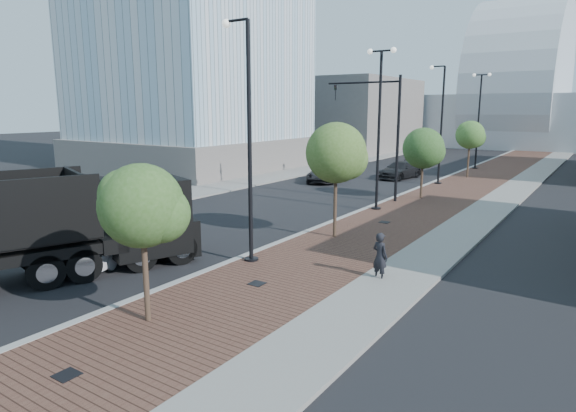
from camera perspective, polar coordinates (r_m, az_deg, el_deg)
The scene contains 24 objects.
sidewalk at distance 45.75m, azimuth 22.72°, elevation 3.00°, with size 7.00×140.00×0.12m, color #4C2D23.
concrete_strip at distance 45.32m, azimuth 26.06°, elevation 2.66°, with size 2.40×140.00×0.13m, color slate.
curb at distance 46.53m, azimuth 18.50°, elevation 3.43°, with size 0.30×140.00×0.14m, color gray.
west_sidewalk at distance 51.46m, azimuth 4.40°, elevation 4.67°, with size 4.00×140.00×0.12m, color slate.
dump_truck at distance 19.29m, azimuth -25.74°, elevation -2.95°, with size 7.62×13.92×3.81m.
white_sedan at distance 20.79m, azimuth -19.63°, elevation -4.21°, with size 1.38×3.97×1.31m, color silver.
dark_car_mid at distance 40.50m, azimuth 4.00°, elevation 3.73°, with size 2.18×4.72×1.31m, color black.
dark_car_far at distance 43.62m, azimuth 12.94°, elevation 4.11°, with size 2.05×5.03×1.46m, color black.
pedestrian at distance 17.55m, azimuth 10.67°, elevation -5.82°, with size 0.64×0.42×1.74m, color black.
streetlight_1 at distance 18.67m, azimuth -4.75°, elevation 6.23°, with size 1.44×0.56×9.21m.
streetlight_2 at distance 28.94m, azimuth 10.53°, elevation 8.82°, with size 1.72×0.56×9.28m.
streetlight_3 at distance 40.28m, azimuth 17.24°, elevation 8.48°, with size 1.44×0.56×9.21m.
streetlight_4 at distance 51.84m, azimuth 21.28°, elevation 9.27°, with size 1.72×0.56×9.28m.
traffic_mast at distance 32.05m, azimuth 11.21°, elevation 9.31°, with size 5.09×0.20×8.00m.
tree_0 at distance 13.74m, azimuth -16.48°, elevation -0.03°, with size 2.35×2.30×4.55m.
tree_1 at distance 22.26m, azimuth 5.75°, elevation 6.14°, with size 2.75×2.75×5.39m.
tree_2 at distance 33.35m, azimuth 15.57°, elevation 6.48°, with size 2.68×2.68×4.76m.
tree_3 at distance 44.86m, azimuth 20.50°, elevation 7.75°, with size 2.43×2.39×4.95m.
tower_podium at distance 51.54m, azimuth -10.86°, elevation 6.13°, with size 19.00×19.00×3.00m, color slate.
convention_center at distance 90.65m, azimuth 25.28°, elevation 10.27°, with size 50.00×30.00×50.00m.
commercial_block_nw at distance 72.08m, azimuth 7.49°, elevation 10.44°, with size 14.00×20.00×10.00m, color #68625D.
utility_cover_0 at distance 12.59m, azimuth -24.35°, elevation -17.48°, with size 0.50×0.50×0.02m, color black.
utility_cover_1 at distance 16.89m, azimuth -3.65°, elevation -8.99°, with size 0.50×0.50×0.02m, color black.
utility_cover_2 at distance 26.12m, azimuth 11.17°, elevation -1.85°, with size 0.50×0.50×0.02m, color black.
Camera 1 is at (12.07, -4.55, 5.99)m, focal length 30.55 mm.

